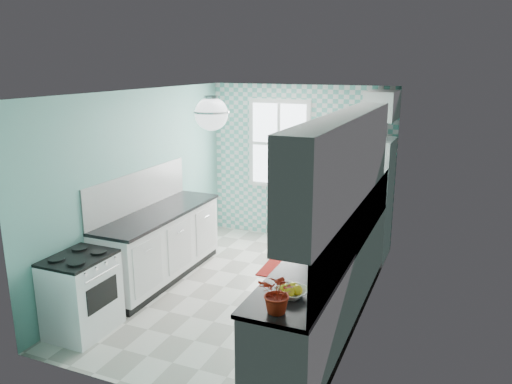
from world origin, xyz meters
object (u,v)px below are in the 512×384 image
at_px(sink, 350,222).
at_px(stove, 81,293).
at_px(fridge, 363,198).
at_px(potted_plant, 279,293).
at_px(fruit_bowl, 291,293).
at_px(ceiling_light, 211,114).
at_px(microwave, 367,128).

bearing_deg(sink, stove, -135.54).
relative_size(fridge, potted_plant, 5.29).
bearing_deg(stove, fruit_bowl, -6.45).
height_order(ceiling_light, fruit_bowl, ceiling_light).
distance_m(fridge, stove, 4.11).
bearing_deg(fruit_bowl, sink, 89.90).
relative_size(stove, microwave, 1.59).
distance_m(stove, microwave, 4.34).
relative_size(ceiling_light, potted_plant, 1.04).
xyz_separation_m(fruit_bowl, microwave, (-0.09, 3.52, 0.95)).
xyz_separation_m(fridge, microwave, (0.00, 0.00, 1.04)).
bearing_deg(microwave, ceiling_light, 69.52).
bearing_deg(fruit_bowl, fridge, 91.47).
bearing_deg(ceiling_light, microwave, 66.82).
xyz_separation_m(fridge, sink, (0.09, -1.32, 0.04)).
height_order(sink, microwave, microwave).
distance_m(fruit_bowl, microwave, 3.64).
relative_size(ceiling_light, fridge, 0.20).
distance_m(stove, fruit_bowl, 2.46).
bearing_deg(potted_plant, sink, 89.91).
bearing_deg(fridge, microwave, 52.54).
relative_size(ceiling_light, sink, 0.66).
bearing_deg(fridge, potted_plant, -89.73).
relative_size(stove, fruit_bowl, 3.06).
relative_size(fridge, microwave, 3.33).
bearing_deg(sink, ceiling_light, -129.40).
height_order(stove, microwave, microwave).
relative_size(fruit_bowl, microwave, 0.52).
bearing_deg(potted_plant, fruit_bowl, 90.00).
xyz_separation_m(fridge, fruit_bowl, (0.09, -3.52, 0.08)).
bearing_deg(ceiling_light, sink, 46.65).
height_order(fridge, stove, fridge).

